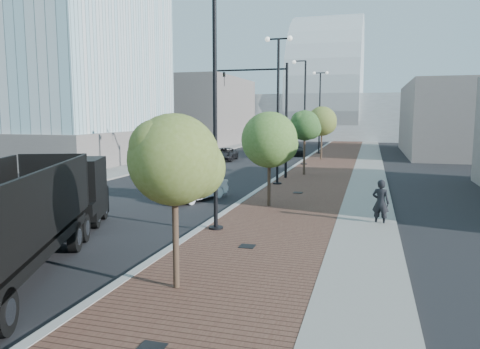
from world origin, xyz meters
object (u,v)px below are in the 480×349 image
(dump_truck, at_px, (48,210))
(pedestrian, at_px, (381,203))
(white_sedan, at_px, (196,188))
(dark_car_mid, at_px, (224,154))

(dump_truck, bearing_deg, pedestrian, 8.85)
(white_sedan, bearing_deg, dark_car_mid, 122.00)
(dump_truck, height_order, dark_car_mid, dump_truck)
(white_sedan, distance_m, pedestrian, 9.79)
(dump_truck, xyz_separation_m, pedestrian, (10.82, 6.47, -0.38))
(dark_car_mid, bearing_deg, white_sedan, -81.21)
(white_sedan, xyz_separation_m, pedestrian, (9.27, -3.13, 0.30))
(pedestrian, bearing_deg, dark_car_mid, -42.57)
(pedestrian, bearing_deg, white_sedan, -2.45)
(white_sedan, bearing_deg, dump_truck, -81.05)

